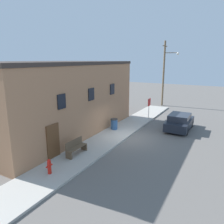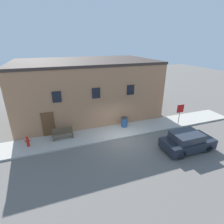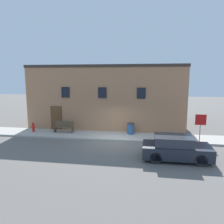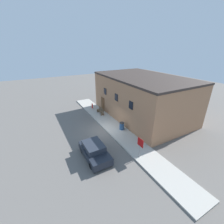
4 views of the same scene
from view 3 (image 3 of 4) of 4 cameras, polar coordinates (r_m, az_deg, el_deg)
name	(u,v)px [view 3 (image 3 of 4)]	position (r m, az deg, el deg)	size (l,w,h in m)	color
ground_plane	(115,141)	(16.32, 0.83, -7.66)	(80.00, 80.00, 0.00)	#66605B
sidewalk	(117,136)	(17.46, 1.41, -6.32)	(24.01, 2.44, 0.13)	#B2ADA3
brick_building	(111,95)	(22.50, -0.35, 4.44)	(13.94, 8.56, 5.75)	#A87551
fire_hydrant	(33,127)	(19.62, -19.87, -3.73)	(0.41, 0.20, 0.81)	red
stop_sign	(201,123)	(16.72, 22.13, -2.59)	(0.75, 0.06, 1.97)	gray
bench	(64,127)	(18.78, -12.46, -3.81)	(1.62, 0.44, 0.93)	brown
trash_bin	(131,129)	(17.79, 4.87, -4.33)	(0.60, 0.60, 0.91)	#2D517F
parked_car	(175,148)	(13.20, 16.22, -9.07)	(3.82, 1.83, 1.40)	black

